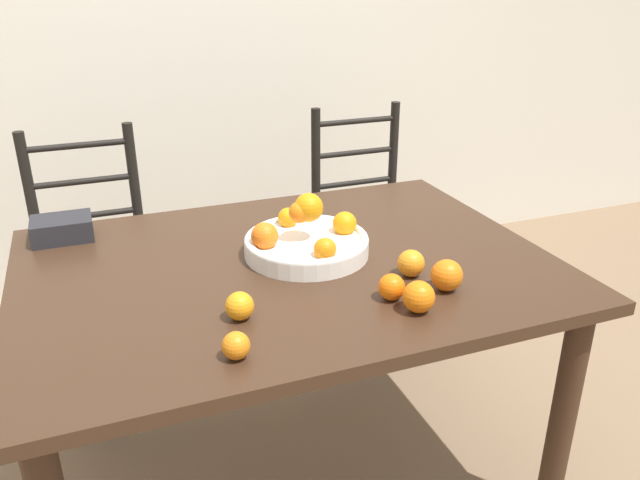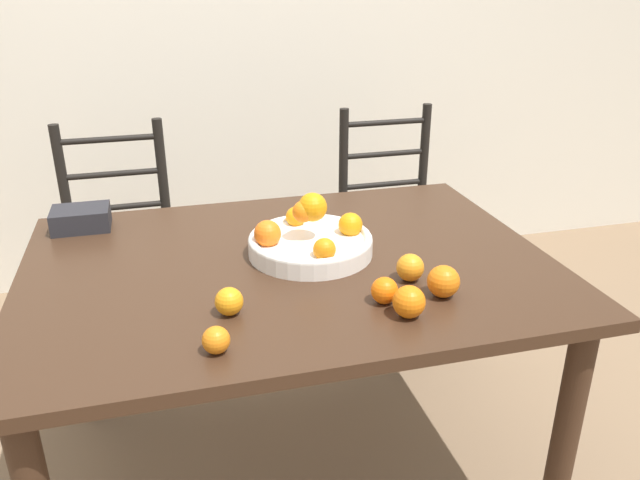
{
  "view_description": "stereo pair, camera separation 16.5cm",
  "coord_description": "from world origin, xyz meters",
  "views": [
    {
      "loc": [
        -0.48,
        -1.49,
        1.49
      ],
      "look_at": [
        0.07,
        -0.08,
        0.83
      ],
      "focal_mm": 35.0,
      "sensor_mm": 36.0,
      "label": 1
    },
    {
      "loc": [
        -0.32,
        -1.55,
        1.49
      ],
      "look_at": [
        0.07,
        -0.08,
        0.83
      ],
      "focal_mm": 35.0,
      "sensor_mm": 36.0,
      "label": 2
    }
  ],
  "objects": [
    {
      "name": "orange_loose_4",
      "position": [
        0.28,
        -0.2,
        0.78
      ],
      "size": [
        0.07,
        0.07,
        0.07
      ],
      "color": "orange",
      "rests_on": "dining_table"
    },
    {
      "name": "orange_loose_3",
      "position": [
        0.17,
        -0.29,
        0.78
      ],
      "size": [
        0.07,
        0.07,
        0.07
      ],
      "color": "orange",
      "rests_on": "dining_table"
    },
    {
      "name": "dining_table",
      "position": [
        0.0,
        0.0,
        0.65
      ],
      "size": [
        1.45,
        1.05,
        0.74
      ],
      "color": "#382316",
      "rests_on": "ground_plane"
    },
    {
      "name": "orange_loose_0",
      "position": [
        0.2,
        -0.37,
        0.78
      ],
      "size": [
        0.08,
        0.08,
        0.08
      ],
      "color": "orange",
      "rests_on": "dining_table"
    },
    {
      "name": "fruit_bowl",
      "position": [
        0.07,
        0.03,
        0.79
      ],
      "size": [
        0.35,
        0.35,
        0.18
      ],
      "color": "white",
      "rests_on": "dining_table"
    },
    {
      "name": "wall_back",
      "position": [
        0.0,
        1.57,
        1.3
      ],
      "size": [
        8.0,
        0.06,
        2.6
      ],
      "color": "silver",
      "rests_on": "ground_plane"
    },
    {
      "name": "book_stack",
      "position": [
        -0.58,
        0.4,
        0.78
      ],
      "size": [
        0.17,
        0.13,
        0.07
      ],
      "color": "#232328",
      "rests_on": "dining_table"
    },
    {
      "name": "chair_left",
      "position": [
        -0.51,
        0.83,
        0.46
      ],
      "size": [
        0.43,
        0.41,
        0.95
      ],
      "rotation": [
        0.0,
        0.0,
        0.02
      ],
      "color": "black",
      "rests_on": "ground_plane"
    },
    {
      "name": "chair_right",
      "position": [
        0.64,
        0.83,
        0.46
      ],
      "size": [
        0.42,
        0.4,
        0.95
      ],
      "rotation": [
        0.0,
        0.0,
        0.01
      ],
      "color": "black",
      "rests_on": "ground_plane"
    },
    {
      "name": "ground_plane",
      "position": [
        0.0,
        0.0,
        0.0
      ],
      "size": [
        12.0,
        12.0,
        0.0
      ],
      "primitive_type": "plane",
      "color": "#7F664C"
    },
    {
      "name": "orange_loose_1",
      "position": [
        -0.25,
        -0.41,
        0.77
      ],
      "size": [
        0.06,
        0.06,
        0.06
      ],
      "color": "orange",
      "rests_on": "dining_table"
    },
    {
      "name": "orange_loose_2",
      "position": [
        -0.2,
        -0.25,
        0.78
      ],
      "size": [
        0.07,
        0.07,
        0.07
      ],
      "color": "orange",
      "rests_on": "dining_table"
    },
    {
      "name": "orange_loose_5",
      "position": [
        0.33,
        -0.3,
        0.78
      ],
      "size": [
        0.08,
        0.08,
        0.08
      ],
      "color": "orange",
      "rests_on": "dining_table"
    }
  ]
}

